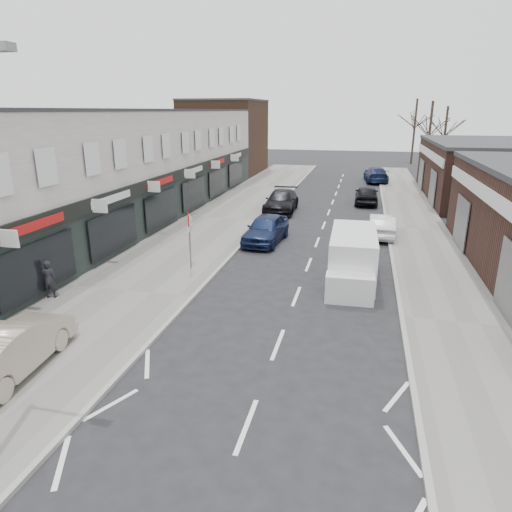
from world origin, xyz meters
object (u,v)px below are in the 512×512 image
Objects in this scene: white_van at (352,258)px; parked_car_left_a at (266,229)px; parked_car_left_b at (281,201)px; parked_car_right_a at (382,225)px; parked_car_right_c at (376,175)px; warning_sign at (190,224)px; parked_car_right_b at (367,195)px; sedan_on_pavement at (9,348)px; pedestrian at (49,279)px.

parked_car_left_a is (-4.85, 4.96, -0.22)m from white_van.
parked_car_left_a is 8.18m from parked_car_left_b.
parked_car_right_a is 21.70m from parked_car_right_c.
parked_car_left_a is at bearing 66.14° from warning_sign.
warning_sign is at bearing 66.01° from parked_car_right_b.
white_van is 1.22× the size of sedan_on_pavement.
parked_car_right_b is (6.00, 4.33, -0.02)m from parked_car_left_b.
parked_car_left_a is at bearing 70.70° from parked_car_right_c.
pedestrian is (-11.25, -4.93, -0.12)m from white_van.
warning_sign is 1.80× the size of pedestrian.
warning_sign is 31.01m from parked_car_right_c.
pedestrian is 18.96m from parked_car_left_b.
white_van is 29.40m from parked_car_right_c.
parked_car_right_c reaches higher than parked_car_left_a.
parked_car_right_b is (-0.90, 9.77, 0.08)m from parked_car_right_a.
white_van reaches higher than pedestrian.
parked_car_left_a is (2.36, 5.34, -1.43)m from warning_sign.
pedestrian is at bearing -131.57° from warning_sign.
parked_car_right_b reaches higher than parked_car_right_a.
warning_sign reaches higher than parked_car_left_a.
sedan_on_pavement is 23.14m from parked_car_left_b.
sedan_on_pavement is 5.38m from pedestrian.
pedestrian is at bearing 45.91° from parked_car_right_a.
white_van is at bearing -137.85° from sedan_on_pavement.
pedestrian is at bearing 64.86° from parked_car_right_c.
white_van reaches higher than parked_car_left_b.
parked_car_right_a is at bearing -152.06° from pedestrian.
parked_car_right_a is (12.70, 12.60, -0.21)m from pedestrian.
warning_sign is at bearing -148.40° from pedestrian.
white_van is 1.24× the size of parked_car_right_b.
warning_sign is at bearing -99.04° from parked_car_left_b.
parked_car_left_b is (-0.60, 8.15, -0.01)m from parked_car_left_a.
sedan_on_pavement reaches higher than parked_car_left_a.
parked_car_right_c reaches higher than parked_car_left_b.
parked_car_right_c is at bearing 73.77° from warning_sign.
parked_car_left_b is (1.76, 13.49, -1.44)m from warning_sign.
parked_car_right_c is at bearing 85.93° from white_van.
parked_car_left_b is at bearing -124.65° from pedestrian.
warning_sign is 0.52× the size of parked_car_left_b.
parked_car_right_b is at bearing 80.88° from parked_car_right_c.
white_van reaches higher than sedan_on_pavement.
warning_sign is 0.62× the size of parked_car_right_b.
parked_car_left_a is at bearing 66.14° from parked_car_right_b.
parked_car_left_a reaches higher than parked_car_right_a.
parked_car_right_b is (7.76, 17.81, -1.46)m from warning_sign.
pedestrian reaches higher than parked_car_right_c.
white_van is 1.03× the size of parked_car_left_b.
white_van reaches higher than parked_car_right_b.
pedestrian is 36.57m from parked_car_right_c.
pedestrian is at bearing -118.38° from parked_car_left_a.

